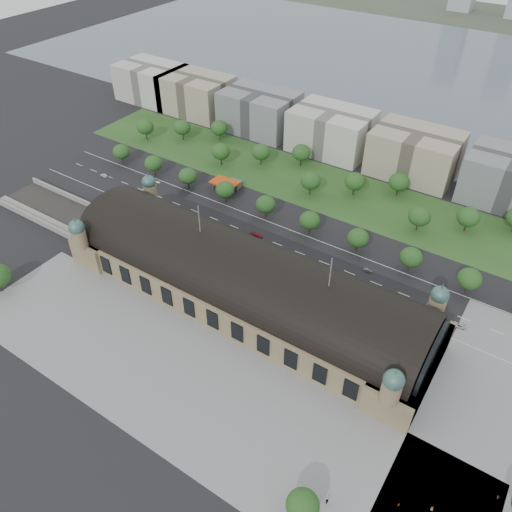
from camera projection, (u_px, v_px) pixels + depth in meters
The scene contains 56 objects.
ground at pixel (244, 300), 198.57m from camera, with size 900.00×900.00×0.00m, color black.
station at pixel (244, 281), 192.04m from camera, with size 150.00×48.40×44.30m.
track_cutting at pixel (57, 214), 243.61m from camera, with size 70.00×24.00×3.10m.
plaza_south at pixel (194, 389), 165.97m from camera, with size 190.00×48.00×0.12m, color gray.
road_slab at pixel (255, 235), 231.56m from camera, with size 260.00×26.00×0.10m, color black.
grass_belt at pixel (320, 186), 264.84m from camera, with size 300.00×45.00×0.10m, color #274F1F.
petrol_station at pixel (230, 183), 261.71m from camera, with size 14.00×13.00×5.05m.
lake at pixel (460, 77), 390.42m from camera, with size 700.00×320.00×0.08m, color slate.
office_0 at pixel (152, 82), 349.07m from camera, with size 45.00×32.00×24.00m, color beige.
office_1 at pixel (197, 94), 332.01m from camera, with size 45.00×32.00×24.00m, color tan.
office_2 at pixel (259, 111), 310.69m from camera, with size 45.00×32.00×24.00m, color gray.
office_3 at pixel (331, 131), 289.36m from camera, with size 45.00×32.00×24.00m, color beige.
office_4 at pixel (415, 153), 268.04m from camera, with size 45.00×32.00×24.00m, color tan.
office_5 at pixel (512, 180), 246.71m from camera, with size 45.00×32.00×24.00m, color gray.
tree_row_0 at pixel (121, 152), 279.15m from camera, with size 9.60×9.60×11.52m.
tree_row_1 at pixel (153, 163), 268.91m from camera, with size 9.60×9.60×11.52m.
tree_row_2 at pixel (188, 176), 258.68m from camera, with size 9.60×9.60×11.52m.
tree_row_3 at pixel (225, 190), 248.44m from camera, with size 9.60×9.60×11.52m.
tree_row_4 at pixel (266, 204), 238.21m from camera, with size 9.60×9.60×11.52m.
tree_row_5 at pixel (310, 220), 227.97m from camera, with size 9.60×9.60×11.52m.
tree_row_6 at pixel (358, 238), 217.73m from camera, with size 9.60×9.60×11.52m.
tree_row_7 at pixel (411, 257), 207.50m from camera, with size 9.60×9.60×11.52m.
tree_row_8 at pixel (469, 279), 197.26m from camera, with size 9.60×9.60×11.52m.
tree_belt_0 at pixel (145, 127), 302.33m from camera, with size 10.40×10.40×12.48m.
tree_belt_1 at pixel (182, 127), 301.95m from camera, with size 10.40×10.40×12.48m.
tree_belt_2 at pixel (219, 128), 301.58m from camera, with size 10.40×10.40×12.48m.
tree_belt_3 at pixel (221, 152), 278.02m from camera, with size 10.40×10.40×12.48m.
tree_belt_4 at pixel (261, 152), 277.64m from camera, with size 10.40×10.40×12.48m.
tree_belt_5 at pixel (301, 152), 277.27m from camera, with size 10.40×10.40×12.48m.
tree_belt_6 at pixel (311, 181), 253.71m from camera, with size 10.40×10.40×12.48m.
tree_belt_7 at pixel (355, 181), 253.34m from camera, with size 10.40×10.40×12.48m.
tree_belt_8 at pixel (399, 182), 252.96m from camera, with size 10.40×10.40×12.48m.
tree_belt_9 at pixel (419, 216), 229.40m from camera, with size 10.40×10.40×12.48m.
tree_belt_10 at pixel (469, 217), 229.03m from camera, with size 10.40×10.40×12.48m.
tree_plaza_s at pixel (303, 505), 130.03m from camera, with size 9.00×9.00×10.64m.
traffic_car_0 at pixel (104, 175), 272.17m from camera, with size 1.92×4.76×1.62m, color white.
traffic_car_1 at pixel (149, 187), 263.12m from camera, with size 1.75×5.01×1.65m, color gray.
traffic_car_2 at pixel (166, 211), 245.71m from camera, with size 2.64×5.72×1.59m, color black.
traffic_car_3 at pixel (257, 235), 230.21m from camera, with size 2.27×5.59×1.62m, color maroon.
traffic_car_4 at pixel (264, 244), 225.19m from camera, with size 1.54×3.83×1.31m, color #1B1E4C.
traffic_car_5 at pixel (368, 270), 211.38m from camera, with size 1.36×3.90×1.29m, color #565A5D.
traffic_car_6 at pixel (459, 325), 187.10m from camera, with size 2.40×5.20×1.45m, color silver.
parked_car_0 at pixel (168, 221), 239.07m from camera, with size 1.61×4.63×1.52m, color black.
parked_car_1 at pixel (149, 217), 241.59m from camera, with size 2.67×5.80×1.61m, color #9B2E13.
parked_car_2 at pixel (161, 222), 238.29m from camera, with size 2.16×5.32×1.54m, color #1B1843.
parked_car_3 at pixel (206, 241), 226.78m from camera, with size 1.71×4.26×1.45m, color #4F5056.
parked_car_4 at pixel (180, 226), 236.11m from camera, with size 1.54×4.42×1.46m, color #BCBCBE.
parked_car_5 at pixel (185, 231), 232.97m from camera, with size 2.38×5.17×1.44m, color gray.
parked_car_6 at pixel (205, 234), 230.91m from camera, with size 1.96×4.82×1.40m, color black.
bus_west at pixel (234, 242), 225.33m from camera, with size 2.51×10.72×2.99m, color #CA203F.
bus_mid at pixel (282, 257), 216.64m from camera, with size 3.05×13.05×3.63m, color white.
bus_east at pixel (334, 274), 208.14m from camera, with size 2.52×10.77×3.00m, color beige.
pedestrian_1 at pixel (399, 505), 135.80m from camera, with size 0.67×0.44×1.85m, color gray.
pedestrian_2 at pixel (498, 497), 137.55m from camera, with size 0.83×0.48×1.71m, color gray.
pedestrian_4 at pixel (327, 502), 136.41m from camera, with size 1.27×0.55×1.96m, color gray.
pedestrian_5 at pixel (432, 508), 135.08m from camera, with size 0.92×0.53×1.88m, color gray.
Camera 1 is at (82.46, -115.99, 139.65)m, focal length 35.00 mm.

